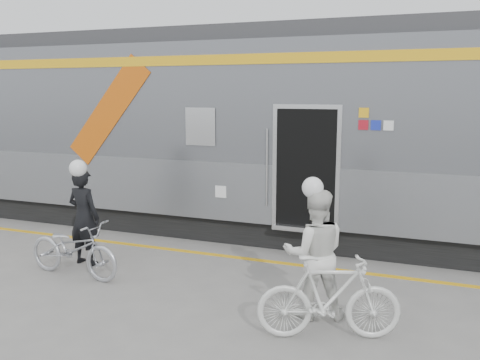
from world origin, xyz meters
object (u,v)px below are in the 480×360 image
at_px(bicycle_right, 329,298).
at_px(man, 84,217).
at_px(bicycle_left, 73,249).
at_px(woman, 315,254).

bearing_deg(bicycle_right, man, 55.57).
bearing_deg(man, bicycle_right, 169.53).
bearing_deg(man, bicycle_left, 114.63).
relative_size(man, bicycle_right, 0.96).
xyz_separation_m(man, woman, (4.07, -0.63, 0.02)).
relative_size(man, bicycle_left, 0.95).
distance_m(man, woman, 4.11).
xyz_separation_m(bicycle_left, bicycle_right, (4.17, -0.63, 0.06)).
height_order(man, woman, woman).
distance_m(woman, bicycle_right, 0.71).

